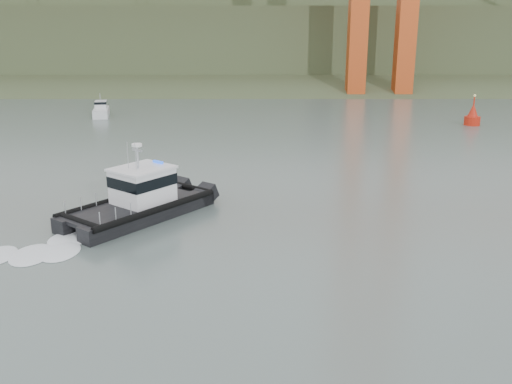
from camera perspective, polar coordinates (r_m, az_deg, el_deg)
ground at (r=25.89m, az=-2.02°, el=-11.13°), size 400.00×400.00×0.00m
headlands at (r=148.50m, az=-0.52°, el=14.65°), size 500.00×105.36×27.12m
patrol_boat at (r=37.18m, az=-11.56°, el=-0.64°), size 9.28×10.33×4.97m
motorboat at (r=79.76m, az=-15.23°, el=7.89°), size 2.94×5.93×3.12m
nav_buoy at (r=74.86m, az=20.83°, el=7.06°), size 1.90×1.90×3.97m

